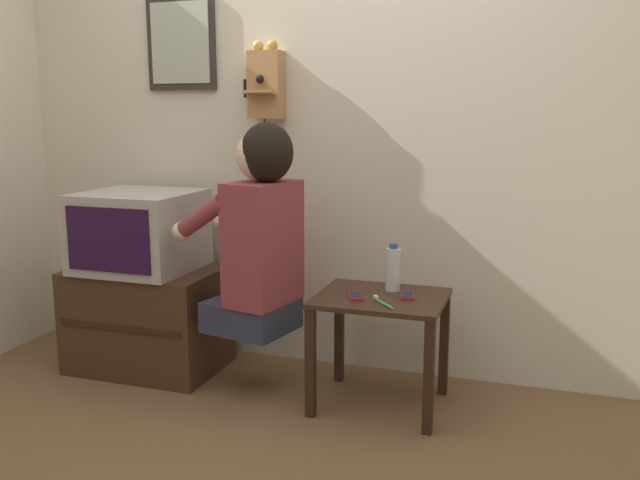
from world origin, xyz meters
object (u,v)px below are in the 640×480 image
Objects in this scene: framed_picture at (181,43)px; cell_phone_spare at (407,295)px; cell_phone_held at (356,296)px; toothbrush at (382,302)px; television at (139,231)px; water_bottle at (393,269)px; person at (259,230)px; wall_phone_antique at (266,83)px.

framed_picture is 3.53× the size of cell_phone_spare.
cell_phone_held is 0.14m from toothbrush.
cell_phone_held is at bearing -5.87° from television.
water_bottle is (1.20, -0.30, -1.04)m from framed_picture.
framed_picture is 1.62m from water_bottle.
cell_phone_spare is at bearing -70.83° from person.
framed_picture is at bearing 151.20° from cell_phone_spare.
cell_phone_spare is at bearing -16.65° from framed_picture.
wall_phone_antique reaches higher than cell_phone_held.
cell_phone_held is at bearing -35.70° from wall_phone_antique.
television is 1.14× the size of framed_picture.
television is at bearing -177.95° from water_bottle.
television is at bearing -151.67° from wall_phone_antique.
cell_phone_held is at bearing -170.67° from cell_phone_spare.
cell_phone_spare is (0.66, 0.08, -0.26)m from person.
wall_phone_antique is (-0.13, 0.42, 0.66)m from person.
cell_phone_spare is (1.36, -0.04, -0.20)m from television.
person is 1.26× the size of wall_phone_antique.
person is 4.43× the size of water_bottle.
cell_phone_spare is 1.05× the size of toothbrush.
water_bottle is at bearing 33.30° from cell_phone_held.
person is at bearing 174.92° from cell_phone_spare.
person is 0.71m from television.
television is 3.95× the size of cell_phone_held.
person reaches higher than cell_phone_held.
wall_phone_antique is 1.59× the size of framed_picture.
cell_phone_spare is (0.80, -0.34, -0.92)m from wall_phone_antique.
wall_phone_antique is 0.53m from framed_picture.
television is 4.23× the size of toothbrush.
water_bottle reaches higher than cell_phone_held.
toothbrush is at bearing -130.84° from cell_phone_spare.
water_bottle is (-0.08, 0.08, 0.09)m from cell_phone_spare.
person is 0.79m from wall_phone_antique.
water_bottle reaches higher than toothbrush.
wall_phone_antique is at bearing -5.20° from framed_picture.
cell_phone_held is 1.02× the size of cell_phone_spare.
toothbrush is at bearing -88.76° from water_bottle.
wall_phone_antique reaches higher than toothbrush.
cell_phone_held is 1.07× the size of toothbrush.
cell_phone_held is at bearing -23.42° from framed_picture.
television is 4.03× the size of cell_phone_spare.
water_bottle is 1.67× the size of toothbrush.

